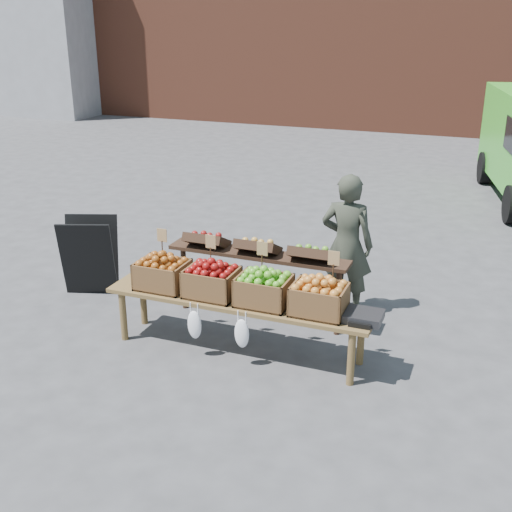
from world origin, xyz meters
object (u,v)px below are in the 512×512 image
at_px(vendor, 347,245).
at_px(back_table, 258,277).
at_px(chalkboard_sign, 90,256).
at_px(crate_golden_apples, 163,275).
at_px(weighing_scale, 364,316).
at_px(display_bench, 238,326).
at_px(crate_russet_pears, 212,282).
at_px(crate_red_apples, 264,291).
at_px(crate_green_apples, 319,299).

distance_m(vendor, back_table, 1.05).
bearing_deg(chalkboard_sign, crate_golden_apples, -46.92).
bearing_deg(weighing_scale, back_table, 151.31).
bearing_deg(back_table, display_bench, -84.79).
xyz_separation_m(display_bench, crate_golden_apples, (-0.82, 0.00, 0.42)).
height_order(back_table, crate_golden_apples, back_table).
relative_size(display_bench, crate_golden_apples, 5.40).
relative_size(crate_golden_apples, crate_russet_pears, 1.00).
bearing_deg(crate_russet_pears, weighing_scale, 0.00).
relative_size(chalkboard_sign, crate_red_apples, 1.91).
relative_size(display_bench, crate_green_apples, 5.40).
relative_size(back_table, crate_red_apples, 4.20).
bearing_deg(crate_green_apples, crate_golden_apples, 180.00).
relative_size(vendor, crate_green_apples, 3.21).
distance_m(display_bench, crate_red_apples, 0.51).
xyz_separation_m(vendor, display_bench, (-0.76, -1.30, -0.52)).
relative_size(crate_russet_pears, crate_red_apples, 1.00).
distance_m(crate_russet_pears, crate_red_apples, 0.55).
bearing_deg(display_bench, vendor, 59.65).
bearing_deg(crate_golden_apples, display_bench, 0.00).
relative_size(display_bench, crate_russet_pears, 5.40).
height_order(back_table, crate_green_apples, back_table).
height_order(chalkboard_sign, weighing_scale, chalkboard_sign).
distance_m(vendor, crate_golden_apples, 2.06).
distance_m(vendor, crate_green_apples, 1.31).
height_order(crate_red_apples, crate_green_apples, same).
height_order(vendor, crate_russet_pears, vendor).
xyz_separation_m(crate_green_apples, weighing_scale, (0.43, 0.00, -0.10)).
bearing_deg(display_bench, back_table, 95.21).
bearing_deg(weighing_scale, chalkboard_sign, 168.62).
bearing_deg(chalkboard_sign, crate_green_apples, -33.22).
distance_m(chalkboard_sign, crate_red_apples, 2.60).
bearing_deg(display_bench, crate_red_apples, 0.00).
bearing_deg(vendor, display_bench, 59.78).
relative_size(vendor, crate_golden_apples, 3.21).
height_order(vendor, back_table, vendor).
bearing_deg(crate_russet_pears, vendor, 51.46).
distance_m(chalkboard_sign, crate_green_apples, 3.13).
bearing_deg(crate_golden_apples, crate_red_apples, 0.00).
relative_size(display_bench, weighing_scale, 7.94).
height_order(crate_golden_apples, weighing_scale, crate_golden_apples).
relative_size(chalkboard_sign, back_table, 0.45).
bearing_deg(chalkboard_sign, back_table, -19.71).
xyz_separation_m(chalkboard_sign, crate_green_apples, (3.04, -0.70, 0.23)).
bearing_deg(crate_russet_pears, crate_golden_apples, 180.00).
height_order(chalkboard_sign, crate_russet_pears, chalkboard_sign).
height_order(vendor, display_bench, vendor).
bearing_deg(back_table, chalkboard_sign, -179.41).
bearing_deg(crate_golden_apples, chalkboard_sign, 153.38).
bearing_deg(crate_russet_pears, chalkboard_sign, 160.24).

